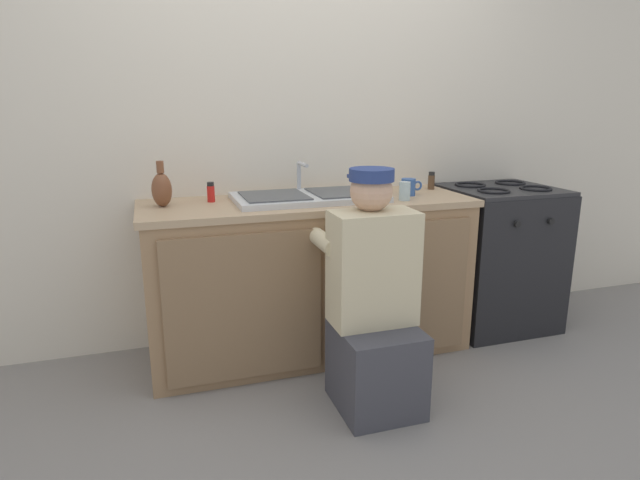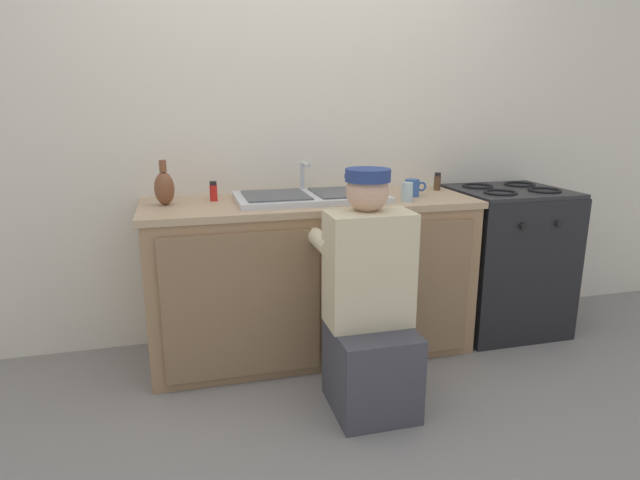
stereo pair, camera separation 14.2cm
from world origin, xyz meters
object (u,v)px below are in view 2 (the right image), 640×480
spice_bottle_pepper (437,182)px  plumber_person (369,312)px  stove_range (504,259)px  sink_double_basin (310,196)px  coffee_mug (413,188)px  water_glass (407,192)px  vase_decorative (164,188)px  spice_bottle_red (213,191)px

spice_bottle_pepper → plumber_person: bearing=-132.5°
stove_range → spice_bottle_pepper: spice_bottle_pepper is taller
sink_double_basin → coffee_mug: 0.58m
plumber_person → water_glass: 0.75m
stove_range → water_glass: (-0.74, -0.17, 0.48)m
sink_double_basin → coffee_mug: sink_double_basin is taller
plumber_person → sink_double_basin: bearing=100.3°
stove_range → plumber_person: 1.28m
sink_double_basin → vase_decorative: (-0.76, 0.04, 0.07)m
stove_range → plumber_person: size_ratio=0.81×
plumber_person → stove_range: bearing=29.7°
sink_double_basin → vase_decorative: vase_decorative is taller
spice_bottle_red → water_glass: size_ratio=1.05×
stove_range → coffee_mug: (-0.65, -0.03, 0.48)m
stove_range → spice_bottle_pepper: bearing=163.9°
sink_double_basin → coffee_mug: (0.58, -0.03, 0.03)m
vase_decorative → coffee_mug: (1.34, -0.08, -0.04)m
plumber_person → coffee_mug: size_ratio=8.76×
coffee_mug → water_glass: 0.17m
plumber_person → coffee_mug: 0.89m
vase_decorative → plumber_person: bearing=-38.0°
vase_decorative → water_glass: 1.26m
coffee_mug → plumber_person: bearing=-127.6°
plumber_person → spice_bottle_pepper: (0.69, 0.76, 0.46)m
sink_double_basin → vase_decorative: bearing=176.8°
sink_double_basin → spice_bottle_red: 0.52m
spice_bottle_pepper → coffee_mug: bearing=-146.2°
plumber_person → spice_bottle_red: 1.07m
sink_double_basin → plumber_person: bearing=-79.7°
sink_double_basin → spice_bottle_pepper: bearing=8.3°
plumber_person → spice_bottle_red: plumber_person is taller
plumber_person → water_glass: size_ratio=11.04×
sink_double_basin → water_glass: 0.52m
sink_double_basin → plumber_person: (0.12, -0.64, -0.43)m
sink_double_basin → plumber_person: 0.78m
coffee_mug → spice_bottle_pepper: 0.28m
water_glass → spice_bottle_pepper: bearing=41.9°
water_glass → plumber_person: bearing=-128.5°
sink_double_basin → water_glass: (0.49, -0.17, 0.03)m
vase_decorative → spice_bottle_pepper: 1.57m
spice_bottle_red → vase_decorative: size_ratio=0.46×
vase_decorative → coffee_mug: bearing=-3.3°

